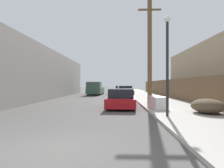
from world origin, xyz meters
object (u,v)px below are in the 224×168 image
object	(u,v)px
parked_sports_car_red	(122,99)
street_lamp	(167,58)
car_parked_far	(121,90)
pickup_truck	(95,89)
brush_pile	(207,106)
discarded_fridge	(157,102)
car_parked_mid	(124,92)
utility_pole	(150,50)

from	to	relation	value
parked_sports_car_red	street_lamp	xyz separation A→B (m)	(1.94, -4.28, 2.14)
parked_sports_car_red	car_parked_far	world-z (taller)	car_parked_far
pickup_truck	brush_pile	size ratio (longest dim) A/B	3.00
discarded_fridge	brush_pile	world-z (taller)	discarded_fridge
discarded_fridge	car_parked_far	bearing A→B (deg)	89.27
pickup_truck	car_parked_far	bearing A→B (deg)	-144.21
car_parked_mid	car_parked_far	bearing A→B (deg)	88.22
parked_sports_car_red	car_parked_mid	bearing A→B (deg)	90.58
pickup_truck	parked_sports_car_red	bearing A→B (deg)	104.70
utility_pole	brush_pile	xyz separation A→B (m)	(1.92, -5.70, -3.76)
pickup_truck	street_lamp	distance (m)	20.72
car_parked_mid	street_lamp	xyz separation A→B (m)	(1.40, -14.97, 2.06)
utility_pole	street_lamp	size ratio (longest dim) A/B	1.82
street_lamp	discarded_fridge	bearing A→B (deg)	87.09
discarded_fridge	parked_sports_car_red	bearing A→B (deg)	144.46
pickup_truck	utility_pole	xyz separation A→B (m)	(5.76, -13.17, 3.31)
car_parked_mid	car_parked_far	distance (m)	7.48
pickup_truck	street_lamp	bearing A→B (deg)	107.36
parked_sports_car_red	car_parked_far	bearing A→B (deg)	92.63
brush_pile	parked_sports_car_red	bearing A→B (deg)	141.99
parked_sports_car_red	car_parked_far	xyz separation A→B (m)	(0.27, 18.16, 0.05)
street_lamp	brush_pile	xyz separation A→B (m)	(2.21, 1.03, -2.23)
discarded_fridge	parked_sports_car_red	world-z (taller)	parked_sports_car_red
parked_sports_car_red	street_lamp	world-z (taller)	street_lamp
discarded_fridge	pickup_truck	distance (m)	17.73
discarded_fridge	street_lamp	bearing A→B (deg)	-99.06
parked_sports_car_red	utility_pole	distance (m)	4.95
parked_sports_car_red	street_lamp	bearing A→B (deg)	-62.10
car_parked_far	car_parked_mid	bearing A→B (deg)	-84.54
discarded_fridge	brush_pile	xyz separation A→B (m)	(2.06, -2.06, 0.01)
car_parked_mid	brush_pile	bearing A→B (deg)	-79.33
car_parked_mid	utility_pole	size ratio (longest dim) A/B	0.58
parked_sports_car_red	pickup_truck	distance (m)	16.03
street_lamp	utility_pole	bearing A→B (deg)	87.49
utility_pole	parked_sports_car_red	bearing A→B (deg)	-132.33
car_parked_far	utility_pole	distance (m)	16.24
parked_sports_car_red	street_lamp	size ratio (longest dim) A/B	1.06
car_parked_far	pickup_truck	xyz separation A→B (m)	(-3.79, -2.53, 0.31)
street_lamp	car_parked_mid	bearing A→B (deg)	95.35
parked_sports_car_red	car_parked_mid	distance (m)	10.70
parked_sports_car_red	brush_pile	xyz separation A→B (m)	(4.16, -3.25, -0.09)
utility_pole	brush_pile	distance (m)	7.10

